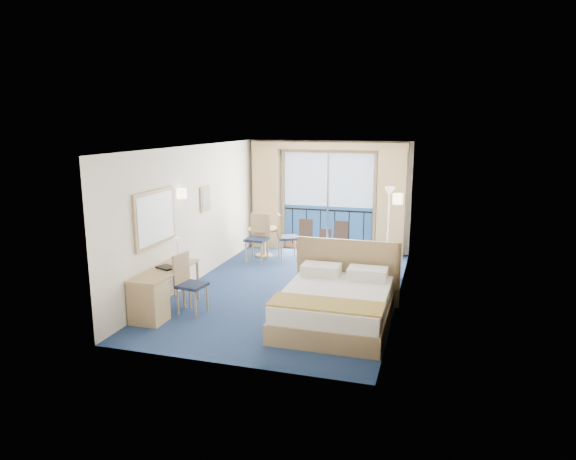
% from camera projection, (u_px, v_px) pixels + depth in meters
% --- Properties ---
extents(floor, '(6.50, 6.50, 0.00)m').
position_uv_depth(floor, '(292.00, 289.00, 9.85)').
color(floor, navy).
rests_on(floor, ground).
extents(room_walls, '(4.04, 6.54, 2.72)m').
position_uv_depth(room_walls, '(292.00, 197.00, 9.48)').
color(room_walls, silver).
rests_on(room_walls, ground).
extents(balcony_door, '(2.36, 0.03, 2.52)m').
position_uv_depth(balcony_door, '(328.00, 205.00, 12.63)').
color(balcony_door, navy).
rests_on(balcony_door, room_walls).
extents(curtain_left, '(0.65, 0.22, 2.55)m').
position_uv_depth(curtain_left, '(266.00, 197.00, 12.89)').
color(curtain_left, tan).
rests_on(curtain_left, room_walls).
extents(curtain_right, '(0.65, 0.22, 2.55)m').
position_uv_depth(curtain_right, '(391.00, 203.00, 12.03)').
color(curtain_right, tan).
rests_on(curtain_right, room_walls).
extents(pelmet, '(3.80, 0.25, 0.18)m').
position_uv_depth(pelmet, '(328.00, 146.00, 12.22)').
color(pelmet, tan).
rests_on(pelmet, room_walls).
extents(mirror, '(0.05, 1.25, 0.95)m').
position_uv_depth(mirror, '(155.00, 218.00, 8.67)').
color(mirror, tan).
rests_on(mirror, room_walls).
extents(wall_print, '(0.04, 0.42, 0.52)m').
position_uv_depth(wall_print, '(205.00, 199.00, 10.49)').
color(wall_print, tan).
rests_on(wall_print, room_walls).
extents(sconce_left, '(0.18, 0.18, 0.18)m').
position_uv_depth(sconce_left, '(182.00, 193.00, 9.44)').
color(sconce_left, '#FFDCB2').
rests_on(sconce_left, room_walls).
extents(sconce_right, '(0.18, 0.18, 0.18)m').
position_uv_depth(sconce_right, '(398.00, 199.00, 8.79)').
color(sconce_right, '#FFDCB2').
rests_on(sconce_right, room_walls).
extents(bed, '(1.82, 2.16, 1.14)m').
position_uv_depth(bed, '(336.00, 304.00, 8.11)').
color(bed, tan).
rests_on(bed, ground).
extents(nightstand, '(0.39, 0.37, 0.51)m').
position_uv_depth(nightstand, '(387.00, 283.00, 9.39)').
color(nightstand, tan).
rests_on(nightstand, ground).
extents(phone, '(0.20, 0.16, 0.08)m').
position_uv_depth(phone, '(387.00, 267.00, 9.36)').
color(phone, white).
rests_on(phone, nightstand).
extents(armchair, '(1.02, 1.02, 0.66)m').
position_uv_depth(armchair, '(375.00, 260.00, 10.62)').
color(armchair, '#414450').
rests_on(armchair, ground).
extents(floor_lamp, '(0.24, 0.24, 1.76)m').
position_uv_depth(floor_lamp, '(389.00, 206.00, 11.16)').
color(floor_lamp, silver).
rests_on(floor_lamp, ground).
extents(desk, '(0.53, 1.55, 0.73)m').
position_uv_depth(desk, '(152.00, 296.00, 8.25)').
color(desk, tan).
rests_on(desk, ground).
extents(desk_chair, '(0.49, 0.48, 1.00)m').
position_uv_depth(desk_chair, '(187.00, 280.00, 8.55)').
color(desk_chair, '#1B2440').
rests_on(desk_chair, ground).
extents(folder, '(0.38, 0.33, 0.03)m').
position_uv_depth(folder, '(166.00, 267.00, 8.64)').
color(folder, black).
rests_on(folder, desk).
extents(desk_lamp, '(0.11, 0.11, 0.40)m').
position_uv_depth(desk_lamp, '(177.00, 244.00, 9.06)').
color(desk_lamp, silver).
rests_on(desk_lamp, desk).
extents(round_table, '(0.75, 0.75, 0.67)m').
position_uv_depth(round_table, '(264.00, 235.00, 12.17)').
color(round_table, tan).
rests_on(round_table, ground).
extents(table_chair_a, '(0.62, 0.62, 1.07)m').
position_uv_depth(table_chair_a, '(284.00, 234.00, 11.85)').
color(table_chair_a, '#1B2440').
rests_on(table_chair_a, ground).
extents(table_chair_b, '(0.49, 0.50, 1.08)m').
position_uv_depth(table_chair_b, '(258.00, 235.00, 11.74)').
color(table_chair_b, '#1B2440').
rests_on(table_chair_b, ground).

